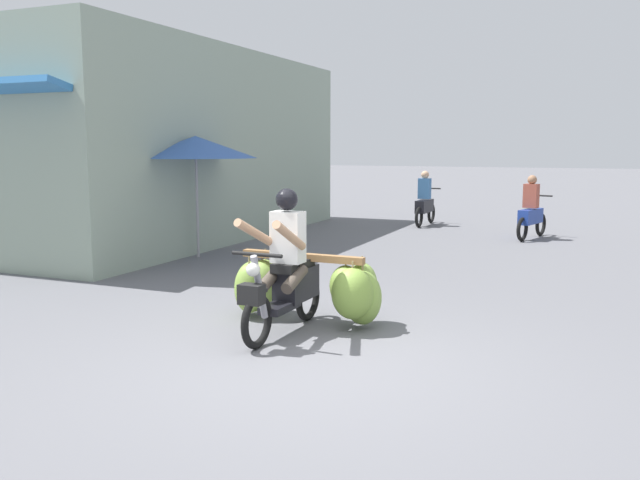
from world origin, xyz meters
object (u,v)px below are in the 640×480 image
motorbike_main_loaded (300,284)px  motorbike_distant_ahead_left (531,213)px  market_umbrella_near_shop (196,147)px  motorbike_distant_ahead_right (425,203)px

motorbike_main_loaded → motorbike_distant_ahead_left: 8.59m
motorbike_main_loaded → market_umbrella_near_shop: market_umbrella_near_shop is taller
motorbike_main_loaded → motorbike_distant_ahead_right: bearing=96.1°
motorbike_main_loaded → motorbike_distant_ahead_right: motorbike_main_loaded is taller
motorbike_distant_ahead_left → motorbike_distant_ahead_right: (-2.76, 1.55, 0.00)m
motorbike_main_loaded → market_umbrella_near_shop: (-3.68, 3.52, 1.53)m
motorbike_main_loaded → motorbike_distant_ahead_left: (1.70, 8.42, 0.09)m
motorbike_distant_ahead_left → motorbike_distant_ahead_right: bearing=150.7°
motorbike_distant_ahead_right → market_umbrella_near_shop: (-2.62, -6.45, 1.44)m
motorbike_distant_ahead_left → market_umbrella_near_shop: bearing=-137.7°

